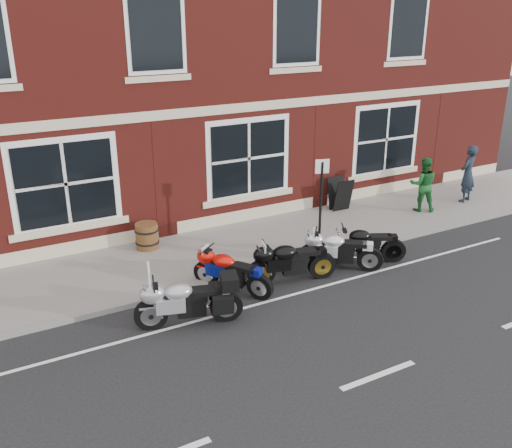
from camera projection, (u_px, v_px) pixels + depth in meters
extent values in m
plane|color=black|center=(287.00, 302.00, 12.31)|extent=(80.00, 80.00, 0.00)
cube|color=slate|center=(225.00, 250.00, 14.73)|extent=(30.00, 3.00, 0.12)
cube|color=slate|center=(255.00, 274.00, 13.44)|extent=(30.00, 0.16, 0.12)
cube|color=maroon|center=(121.00, 4.00, 18.71)|extent=(24.00, 12.00, 12.00)
cylinder|color=black|center=(151.00, 314.00, 11.17)|extent=(0.67, 0.32, 0.66)
cylinder|color=black|center=(226.00, 306.00, 11.47)|extent=(0.67, 0.32, 0.66)
cube|color=black|center=(186.00, 294.00, 11.18)|extent=(0.86, 0.47, 0.23)
ellipsoid|color=#9A9A9E|center=(177.00, 290.00, 11.10)|extent=(0.66, 0.52, 0.33)
cube|color=black|center=(206.00, 289.00, 11.23)|extent=(0.62, 0.42, 0.10)
cube|color=silver|center=(149.00, 274.00, 10.86)|extent=(0.16, 0.43, 0.46)
cylinder|color=black|center=(207.00, 273.00, 12.94)|extent=(0.43, 0.58, 0.61)
cylinder|color=black|center=(261.00, 286.00, 12.32)|extent=(0.43, 0.58, 0.61)
cube|color=black|center=(231.00, 266.00, 12.53)|extent=(0.60, 0.77, 0.21)
ellipsoid|color=red|center=(225.00, 260.00, 12.55)|extent=(0.58, 0.63, 0.30)
cube|color=black|center=(246.00, 266.00, 12.33)|extent=(0.49, 0.58, 0.10)
cylinder|color=black|center=(261.00, 272.00, 12.91)|extent=(0.66, 0.28, 0.65)
cylinder|color=black|center=(321.00, 265.00, 13.27)|extent=(0.66, 0.28, 0.65)
cube|color=black|center=(290.00, 255.00, 12.95)|extent=(0.85, 0.43, 0.22)
ellipsoid|color=black|center=(283.00, 251.00, 12.87)|extent=(0.64, 0.49, 0.32)
cube|color=black|center=(307.00, 250.00, 13.03)|extent=(0.61, 0.39, 0.10)
cylinder|color=black|center=(312.00, 255.00, 13.83)|extent=(0.56, 0.48, 0.61)
cylinder|color=black|center=(370.00, 259.00, 13.63)|extent=(0.56, 0.48, 0.61)
cube|color=black|center=(339.00, 245.00, 13.62)|extent=(0.75, 0.65, 0.21)
ellipsoid|color=silver|center=(333.00, 240.00, 13.60)|extent=(0.64, 0.60, 0.31)
cube|color=black|center=(356.00, 243.00, 13.54)|extent=(0.57, 0.52, 0.10)
cylinder|color=black|center=(338.00, 251.00, 14.07)|extent=(0.60, 0.38, 0.61)
cylinder|color=black|center=(393.00, 250.00, 14.12)|extent=(0.60, 0.38, 0.61)
cube|color=black|center=(365.00, 239.00, 13.97)|extent=(0.78, 0.54, 0.21)
ellipsoid|color=black|center=(359.00, 235.00, 13.93)|extent=(0.63, 0.54, 0.30)
cube|color=black|center=(380.00, 236.00, 13.96)|extent=(0.58, 0.45, 0.09)
imported|color=black|center=(468.00, 174.00, 17.92)|extent=(0.76, 0.62, 1.81)
imported|color=#185421|center=(423.00, 184.00, 17.11)|extent=(1.02, 0.96, 1.65)
cylinder|color=#522C15|center=(147.00, 236.00, 14.60)|extent=(0.58, 0.58, 0.67)
cylinder|color=black|center=(147.00, 242.00, 14.66)|extent=(0.60, 0.60, 0.05)
cylinder|color=black|center=(146.00, 230.00, 14.54)|extent=(0.60, 0.60, 0.05)
cylinder|color=black|center=(320.00, 209.00, 13.96)|extent=(0.06, 0.06, 2.38)
cube|color=silver|center=(322.00, 166.00, 13.57)|extent=(0.34, 0.12, 0.35)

